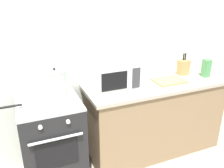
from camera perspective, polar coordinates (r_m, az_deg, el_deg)
The scene contains 10 objects.
back_wall at distance 2.77m, azimuth -3.37°, elevation 7.39°, with size 4.40×0.10×2.50m, color silver.
lower_cabinet_right at distance 3.03m, azimuth 10.12°, elevation -8.17°, with size 1.64×0.56×0.88m, color #8C7051.
countertop_right at distance 2.83m, azimuth 10.72°, elevation -0.07°, with size 1.70×0.60×0.04m, color #ADA393.
stove at distance 2.63m, azimuth -14.01°, elevation -13.14°, with size 0.60×0.64×0.92m.
stock_pot at distance 2.43m, azimuth -13.28°, elevation 0.06°, with size 0.30×0.22×0.31m.
frying_pan at distance 2.34m, azimuth -17.97°, elevation -4.43°, with size 0.44×0.24×0.05m.
microwave at distance 2.58m, azimuth 0.25°, elevation 2.18°, with size 0.50×0.37×0.30m.
cutting_board at distance 2.89m, azimuth 13.42°, elevation 0.76°, with size 0.36×0.26×0.02m, color tan.
knife_block at distance 3.14m, azimuth 16.63°, elevation 3.85°, with size 0.13×0.10×0.28m.
pasta_box at distance 3.15m, azimuth 21.51°, elevation 3.53°, with size 0.08×0.08×0.22m, color #4C9356.
Camera 1 is at (-0.58, -1.56, 1.94)m, focal length 38.38 mm.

